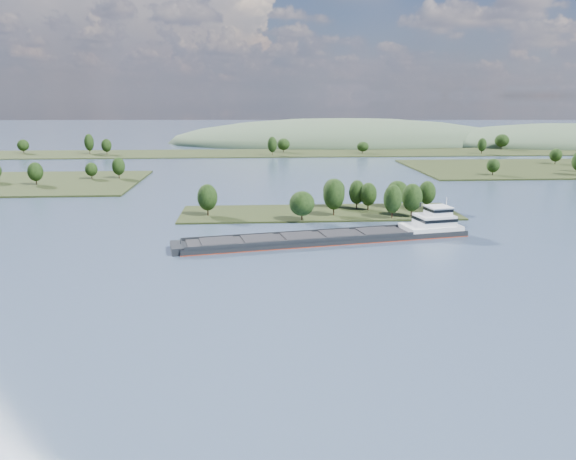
{
  "coord_description": "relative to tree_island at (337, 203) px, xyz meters",
  "views": [
    {
      "loc": [
        -24.31,
        -19.06,
        41.78
      ],
      "look_at": [
        -14.61,
        130.0,
        6.0
      ],
      "focal_mm": 35.0,
      "sensor_mm": 36.0,
      "label": 1
    }
  ],
  "objects": [
    {
      "name": "hill_west",
      "position": [
        53.82,
        321.11,
        -4.05
      ],
      "size": [
        320.0,
        160.0,
        44.0
      ],
      "primitive_type": "ellipsoid",
      "color": "#3C5137",
      "rests_on": "ground"
    },
    {
      "name": "tree_island",
      "position": [
        0.0,
        0.0,
        0.0
      ],
      "size": [
        100.0,
        32.98,
        14.13
      ],
      "color": "black",
      "rests_on": "ground"
    },
    {
      "name": "back_shoreline",
      "position": [
        2.86,
        221.02,
        -3.32
      ],
      "size": [
        900.0,
        60.0,
        15.76
      ],
      "color": "black",
      "rests_on": "ground"
    },
    {
      "name": "hill_east",
      "position": [
        253.82,
        291.11,
        -4.05
      ],
      "size": [
        260.0,
        140.0,
        36.0
      ],
      "primitive_type": "ellipsoid",
      "color": "#3C5137",
      "rests_on": "ground"
    },
    {
      "name": "cargo_barge",
      "position": [
        -3.05,
        -37.88,
        -2.53
      ],
      "size": [
        89.18,
        27.59,
        12.01
      ],
      "color": "black",
      "rests_on": "ground"
    },
    {
      "name": "ground",
      "position": [
        -6.18,
        -58.89,
        -4.05
      ],
      "size": [
        1800.0,
        1800.0,
        0.0
      ],
      "primitive_type": "plane",
      "color": "#3A4A64",
      "rests_on": "ground"
    }
  ]
}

